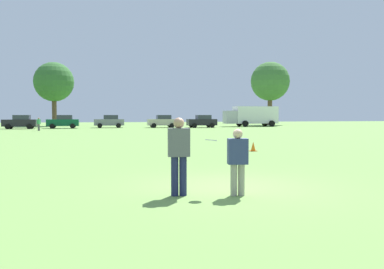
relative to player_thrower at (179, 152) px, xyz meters
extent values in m
plane|color=#6B9347|center=(1.37, 0.80, -0.99)|extent=(186.65, 186.65, 0.00)
cylinder|color=#1E234C|center=(-0.09, 0.01, -0.55)|extent=(0.17, 0.17, 0.89)
cylinder|color=#1E234C|center=(0.09, -0.01, -0.55)|extent=(0.17, 0.17, 0.89)
cube|color=#595960|center=(0.00, 0.00, 0.21)|extent=(0.51, 0.33, 0.63)
sphere|color=tan|center=(0.00, 0.00, 0.64)|extent=(0.24, 0.24, 0.24)
cylinder|color=gray|center=(1.37, -0.29, -0.64)|extent=(0.15, 0.15, 0.71)
cylinder|color=gray|center=(1.21, -0.27, -0.64)|extent=(0.15, 0.15, 0.71)
cube|color=navy|center=(1.29, -0.28, 0.01)|extent=(0.47, 0.31, 0.58)
sphere|color=#D8AD8C|center=(1.29, -0.28, 0.40)|extent=(0.22, 0.22, 0.22)
cylinder|color=white|center=(0.74, -0.04, 0.25)|extent=(0.27, 0.27, 0.07)
cube|color=#D8590C|center=(5.75, 10.04, -0.98)|extent=(0.32, 0.32, 0.03)
cone|color=orange|center=(5.75, 10.04, -0.74)|extent=(0.24, 0.24, 0.45)
cube|color=black|center=(-12.08, 47.51, -0.21)|extent=(4.21, 1.83, 0.90)
cube|color=#2D333D|center=(-11.83, 47.51, 0.51)|extent=(2.01, 1.65, 0.64)
cylinder|color=black|center=(-13.37, 46.50, -0.66)|extent=(0.66, 0.22, 0.66)
cylinder|color=black|center=(-13.39, 48.50, -0.66)|extent=(0.66, 0.22, 0.66)
cylinder|color=black|center=(-10.77, 46.52, -0.66)|extent=(0.66, 0.22, 0.66)
cylinder|color=black|center=(-10.78, 48.52, -0.66)|extent=(0.66, 0.22, 0.66)
cube|color=#0C4C2D|center=(-6.72, 48.23, -0.21)|extent=(4.21, 1.83, 0.90)
cube|color=#2D333D|center=(-6.47, 48.23, 0.51)|extent=(2.01, 1.65, 0.64)
cylinder|color=black|center=(-8.02, 47.22, -0.66)|extent=(0.66, 0.22, 0.66)
cylinder|color=black|center=(-8.03, 49.22, -0.66)|extent=(0.66, 0.22, 0.66)
cylinder|color=black|center=(-5.41, 47.24, -0.66)|extent=(0.66, 0.22, 0.66)
cylinder|color=black|center=(-5.43, 49.24, -0.66)|extent=(0.66, 0.22, 0.66)
cube|color=slate|center=(-0.54, 49.64, -0.21)|extent=(4.21, 1.83, 0.90)
cube|color=#2D333D|center=(-0.29, 49.64, 0.51)|extent=(2.01, 1.65, 0.64)
cylinder|color=black|center=(-1.84, 48.63, -0.66)|extent=(0.66, 0.22, 0.66)
cylinder|color=black|center=(-1.85, 50.63, -0.66)|extent=(0.66, 0.22, 0.66)
cylinder|color=black|center=(0.77, 48.65, -0.66)|extent=(0.66, 0.22, 0.66)
cylinder|color=black|center=(0.75, 50.65, -0.66)|extent=(0.66, 0.22, 0.66)
cube|color=#B7AD99|center=(6.97, 48.66, -0.21)|extent=(4.21, 1.83, 0.90)
cube|color=#2D333D|center=(7.22, 48.66, 0.51)|extent=(2.01, 1.65, 0.64)
cylinder|color=black|center=(5.67, 47.65, -0.66)|extent=(0.66, 0.22, 0.66)
cylinder|color=black|center=(5.66, 49.65, -0.66)|extent=(0.66, 0.22, 0.66)
cylinder|color=black|center=(8.27, 47.67, -0.66)|extent=(0.66, 0.22, 0.66)
cylinder|color=black|center=(8.26, 49.67, -0.66)|extent=(0.66, 0.22, 0.66)
cube|color=black|center=(12.54, 47.22, -0.21)|extent=(4.21, 1.83, 0.90)
cube|color=#2D333D|center=(12.79, 47.22, 0.51)|extent=(2.01, 1.65, 0.64)
cylinder|color=black|center=(11.25, 46.21, -0.66)|extent=(0.66, 0.22, 0.66)
cylinder|color=black|center=(11.23, 48.21, -0.66)|extent=(0.66, 0.22, 0.66)
cylinder|color=black|center=(13.85, 46.23, -0.66)|extent=(0.66, 0.22, 0.66)
cylinder|color=black|center=(13.84, 48.23, -0.66)|extent=(0.66, 0.22, 0.66)
cube|color=white|center=(22.30, 50.92, 0.84)|extent=(6.82, 2.55, 2.70)
cube|color=#B2B2B7|center=(18.10, 50.89, 0.49)|extent=(1.82, 2.31, 2.00)
cylinder|color=black|center=(20.10, 49.54, -0.51)|extent=(0.96, 0.29, 0.96)
cylinder|color=black|center=(20.08, 52.28, -0.51)|extent=(0.96, 0.29, 0.96)
cylinder|color=black|center=(24.52, 49.57, -0.51)|extent=(0.96, 0.29, 0.96)
cylinder|color=black|center=(24.50, 52.31, -0.51)|extent=(0.96, 0.29, 0.96)
cylinder|color=#4C4C51|center=(-8.61, 39.94, -0.60)|extent=(0.15, 0.15, 0.78)
cylinder|color=#4C4C51|center=(-8.67, 39.79, -0.60)|extent=(0.15, 0.15, 0.78)
cube|color=#338C4C|center=(-8.64, 39.86, 0.06)|extent=(0.39, 0.48, 0.55)
sphere|color=tan|center=(-8.64, 39.86, 0.43)|extent=(0.21, 0.21, 0.21)
cylinder|color=brown|center=(-9.17, 60.84, 1.27)|extent=(0.76, 0.76, 4.53)
sphere|color=#33662D|center=(-9.17, 60.84, 6.29)|extent=(6.48, 6.48, 6.48)
cylinder|color=brown|center=(28.84, 60.15, 1.50)|extent=(0.83, 0.83, 4.99)
sphere|color=#3D7033|center=(28.84, 60.15, 7.03)|extent=(7.13, 7.13, 7.13)
camera|label=1|loc=(-1.70, -8.75, 0.82)|focal=37.41mm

